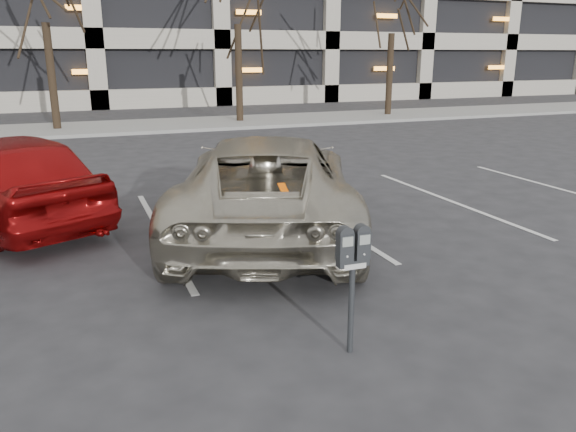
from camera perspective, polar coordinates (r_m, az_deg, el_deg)
ground at (r=7.46m, az=0.75°, el=-5.65°), size 140.00×140.00×0.00m
sidewalk at (r=22.73m, az=-14.72°, el=8.81°), size 80.00×4.00×0.12m
stall_lines at (r=9.22m, az=-12.80°, el=-1.69°), size 16.90×5.20×0.00m
parking_meter at (r=5.20m, az=6.61°, el=-4.32°), size 0.32×0.13×1.25m
suv_silver at (r=8.82m, az=-2.16°, el=3.15°), size 4.46×6.22×1.58m
car_red at (r=10.38m, az=-26.54°, el=3.47°), size 3.58×5.02×1.59m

